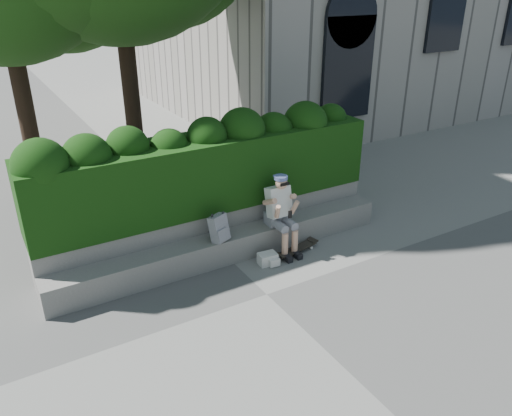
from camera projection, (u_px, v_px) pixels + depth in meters
ground at (267, 294)px, 7.54m from camera, size 80.00×80.00×0.00m
bench_ledge at (228, 247)px, 8.42m from camera, size 6.00×0.45×0.45m
planter_wall at (215, 228)px, 8.73m from camera, size 6.00×0.50×0.75m
hedge at (208, 172)px, 8.50m from camera, size 6.00×1.00×1.20m
person at (280, 211)px, 8.49m from camera, size 0.40×0.76×1.38m
skateboard at (297, 249)px, 8.67m from camera, size 0.82×0.34×0.08m
backpack_plaid at (219, 228)px, 8.06m from camera, size 0.34×0.27×0.44m
backpack_ground at (268, 259)px, 8.31m from camera, size 0.32×0.24×0.20m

